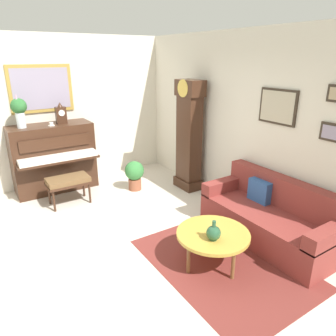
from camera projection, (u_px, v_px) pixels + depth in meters
The scene contains 14 objects.
ground_plane at pixel (106, 245), 4.31m from camera, with size 6.40×6.00×0.10m, color beige.
wall_left at pixel (47, 112), 5.86m from camera, with size 0.13×4.90×2.80m.
wall_back at pixel (241, 122), 5.03m from camera, with size 5.30×0.13×2.80m.
area_rug at pixel (223, 263), 3.86m from camera, with size 2.10×1.50×0.01m, color maroon.
piano at pixel (54, 158), 5.81m from camera, with size 0.87×1.44×1.24m.
piano_bench at pixel (68, 182), 5.28m from camera, with size 0.42×0.70×0.48m.
grandfather_clock at pixel (189, 139), 5.77m from camera, with size 0.52×0.34×2.03m.
couch at pixel (270, 217), 4.31m from camera, with size 1.90×0.80×0.84m.
coffee_table at pixel (213, 235), 3.74m from camera, with size 0.88×0.88×0.42m.
mantel_clock at pixel (61, 114), 5.65m from camera, with size 0.13×0.18×0.38m.
flower_vase at pixel (19, 109), 5.26m from camera, with size 0.26×0.26×0.58m.
teacup at pixel (51, 124), 5.52m from camera, with size 0.12×0.12×0.06m.
green_jug at pixel (214, 233), 3.57m from camera, with size 0.17×0.17×0.24m.
potted_plant at pixel (134, 174), 5.88m from camera, with size 0.36×0.36×0.56m.
Camera 1 is at (3.56, -1.29, 2.41)m, focal length 33.47 mm.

